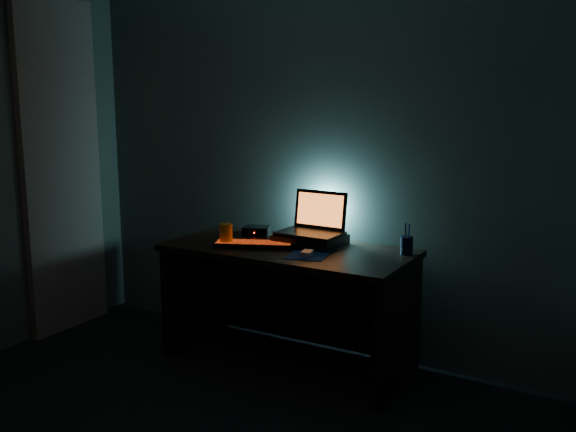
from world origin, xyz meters
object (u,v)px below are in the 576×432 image
object	(u,v)px
pen_cup	(407,246)
router	(256,231)
keyboard	(254,244)
mouse	(307,253)
juice_glass	(226,235)
laptop	(314,224)

from	to	relation	value
pen_cup	router	world-z (taller)	pen_cup
keyboard	router	bearing A→B (deg)	96.80
mouse	router	distance (m)	0.65
mouse	juice_glass	xyz separation A→B (m)	(-0.55, -0.01, 0.05)
mouse	juice_glass	world-z (taller)	juice_glass
pen_cup	router	bearing A→B (deg)	179.47
laptop	mouse	xyz separation A→B (m)	(0.12, -0.33, -0.10)
pen_cup	router	size ratio (longest dim) A/B	0.51
router	juice_glass	bearing A→B (deg)	-109.34
keyboard	juice_glass	distance (m)	0.18
laptop	mouse	size ratio (longest dim) A/B	4.18
pen_cup	juice_glass	world-z (taller)	juice_glass
keyboard	mouse	world-z (taller)	mouse
laptop	keyboard	bearing A→B (deg)	-132.73
laptop	router	size ratio (longest dim) A/B	1.91
laptop	juice_glass	bearing A→B (deg)	-139.58
mouse	pen_cup	xyz separation A→B (m)	(0.48, 0.33, 0.03)
pen_cup	mouse	bearing A→B (deg)	-145.51
juice_glass	keyboard	bearing A→B (deg)	22.77
laptop	keyboard	xyz separation A→B (m)	(-0.27, -0.27, -0.11)
pen_cup	juice_glass	size ratio (longest dim) A/B	0.77
keyboard	router	size ratio (longest dim) A/B	2.45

